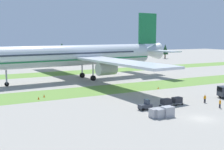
# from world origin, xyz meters

# --- Properties ---
(ground_plane) EXTENTS (400.00, 400.00, 0.00)m
(ground_plane) POSITION_xyz_m (0.00, 0.00, 0.00)
(ground_plane) COLOR gray
(grass_strip_near) EXTENTS (320.00, 12.65, 0.01)m
(grass_strip_near) POSITION_xyz_m (0.00, 31.69, 0.00)
(grass_strip_near) COLOR olive
(grass_strip_near) RESTS_ON ground
(grass_strip_far) EXTENTS (320.00, 12.65, 0.01)m
(grass_strip_far) POSITION_xyz_m (0.00, 68.99, 0.00)
(grass_strip_far) COLOR olive
(grass_strip_far) RESTS_ON ground
(airliner) EXTENTS (64.09, 78.90, 22.01)m
(airliner) POSITION_xyz_m (-2.25, 50.51, 7.89)
(airliner) COLOR silver
(airliner) RESTS_ON ground
(baggage_tug) EXTENTS (2.66, 1.41, 1.97)m
(baggage_tug) POSITION_xyz_m (-5.00, 9.40, 0.81)
(baggage_tug) COLOR #2D333D
(baggage_tug) RESTS_ON ground
(cargo_dolly_lead) EXTENTS (2.26, 1.60, 1.55)m
(cargo_dolly_lead) POSITION_xyz_m (0.02, 9.63, 0.92)
(cargo_dolly_lead) COLOR #A3A3A8
(cargo_dolly_lead) RESTS_ON ground
(cargo_dolly_second) EXTENTS (2.26, 1.60, 1.55)m
(cargo_dolly_second) POSITION_xyz_m (2.92, 9.76, 0.92)
(cargo_dolly_second) COLOR #A3A3A8
(cargo_dolly_second) RESTS_ON ground
(ground_crew_marshaller) EXTENTS (0.54, 0.36, 1.74)m
(ground_crew_marshaller) POSITION_xyz_m (9.33, 8.53, 0.95)
(ground_crew_marshaller) COLOR black
(ground_crew_marshaller) RESTS_ON ground
(ground_crew_loader) EXTENTS (0.36, 0.55, 1.74)m
(ground_crew_loader) POSITION_xyz_m (8.63, 3.83, 0.95)
(ground_crew_loader) COLOR black
(ground_crew_loader) RESTS_ON ground
(uld_container_0) EXTENTS (2.20, 1.86, 1.58)m
(uld_container_0) POSITION_xyz_m (-5.81, 3.84, 0.79)
(uld_container_0) COLOR #A3A3A8
(uld_container_0) RESTS_ON ground
(uld_container_1) EXTENTS (2.00, 1.61, 1.55)m
(uld_container_1) POSITION_xyz_m (-6.27, 4.25, 0.78)
(uld_container_1) COLOR #A3A3A8
(uld_container_1) RESTS_ON ground
(uld_container_2) EXTENTS (2.06, 1.67, 1.77)m
(uld_container_2) POSITION_xyz_m (-4.17, 3.73, 0.89)
(uld_container_2) COLOR #A3A3A8
(uld_container_2) RESTS_ON ground
(taxiway_marker_0) EXTENTS (0.44, 0.44, 0.69)m
(taxiway_marker_0) POSITION_xyz_m (-19.45, 29.36, 0.34)
(taxiway_marker_0) COLOR orange
(taxiway_marker_0) RESTS_ON ground
(taxiway_marker_1) EXTENTS (0.44, 0.44, 0.64)m
(taxiway_marker_1) POSITION_xyz_m (-21.11, 27.63, 0.32)
(taxiway_marker_1) COLOR orange
(taxiway_marker_1) RESTS_ON ground
(taxiway_marker_2) EXTENTS (0.44, 0.44, 0.50)m
(taxiway_marker_2) POSITION_xyz_m (10.15, 26.09, 0.25)
(taxiway_marker_2) COLOR orange
(taxiway_marker_2) RESTS_ON ground
(distant_tree_line) EXTENTS (153.41, 10.02, 10.12)m
(distant_tree_line) POSITION_xyz_m (-7.42, 111.06, 6.07)
(distant_tree_line) COLOR #4C3823
(distant_tree_line) RESTS_ON ground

